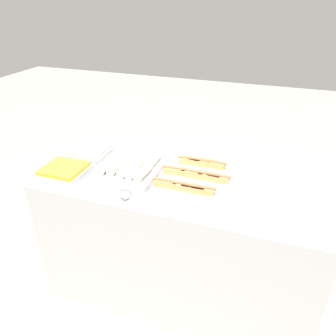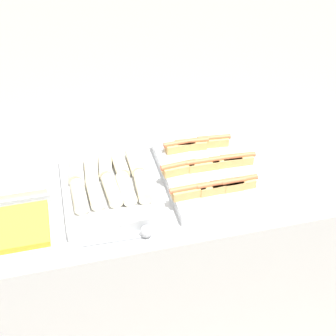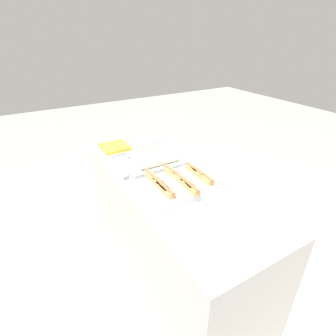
# 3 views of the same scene
# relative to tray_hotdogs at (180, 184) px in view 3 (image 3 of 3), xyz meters

# --- Properties ---
(ground_plane) EXTENTS (12.00, 12.00, 0.00)m
(ground_plane) POSITION_rel_tray_hotdogs_xyz_m (-0.09, 0.00, -0.93)
(ground_plane) COLOR #ADA393
(counter) EXTENTS (1.67, 0.68, 0.89)m
(counter) POSITION_rel_tray_hotdogs_xyz_m (-0.09, 0.00, -0.48)
(counter) COLOR silver
(counter) RESTS_ON ground_plane
(tray_hotdogs) EXTENTS (0.40, 0.51, 0.10)m
(tray_hotdogs) POSITION_rel_tray_hotdogs_xyz_m (0.00, 0.00, 0.00)
(tray_hotdogs) COLOR silver
(tray_hotdogs) RESTS_ON counter
(tray_wraps) EXTENTS (0.36, 0.47, 0.10)m
(tray_wraps) POSITION_rel_tray_hotdogs_xyz_m (-0.40, 0.00, 0.01)
(tray_wraps) COLOR silver
(tray_wraps) RESTS_ON counter
(tray_side_front) EXTENTS (0.25, 0.23, 0.07)m
(tray_side_front) POSITION_rel_tray_hotdogs_xyz_m (-0.76, -0.18, -0.00)
(tray_side_front) COLOR silver
(tray_side_front) RESTS_ON counter
(tray_side_back) EXTENTS (0.25, 0.23, 0.07)m
(tray_side_back) POSITION_rel_tray_hotdogs_xyz_m (-0.76, 0.10, -0.00)
(tray_side_back) COLOR silver
(tray_side_back) RESTS_ON counter
(serving_spoon_near) EXTENTS (0.25, 0.05, 0.05)m
(serving_spoon_near) POSITION_rel_tray_hotdogs_xyz_m (-0.34, -0.26, -0.02)
(serving_spoon_near) COLOR #B2B5BA
(serving_spoon_near) RESTS_ON counter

